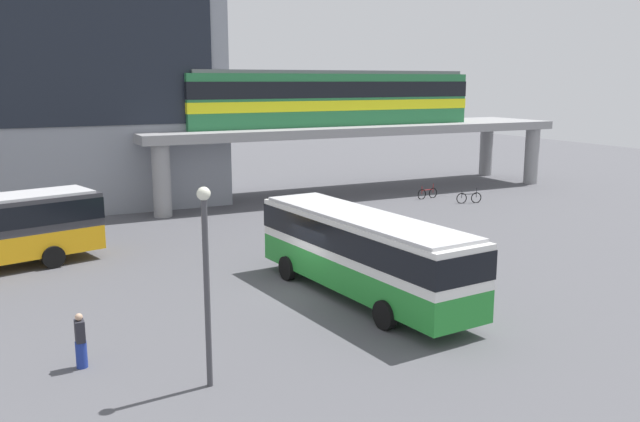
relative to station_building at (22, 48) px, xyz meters
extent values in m
plane|color=#515156|center=(8.16, -14.72, -10.12)|extent=(120.00, 120.00, 0.00)
cube|color=gray|center=(0.00, 0.03, 0.00)|extent=(23.42, 11.76, 20.24)
cube|color=black|center=(0.00, -5.91, 1.01)|extent=(21.08, 0.10, 11.34)
cube|color=gray|center=(21.45, -4.93, -5.46)|extent=(32.00, 7.03, 0.60)
cylinder|color=gray|center=(6.65, -7.64, -7.94)|extent=(1.10, 1.10, 4.36)
cylinder|color=gray|center=(36.25, -7.64, -7.94)|extent=(1.10, 1.10, 4.36)
cylinder|color=gray|center=(6.65, -2.21, -7.94)|extent=(1.10, 1.10, 4.36)
cylinder|color=gray|center=(36.25, -2.21, -7.94)|extent=(1.10, 1.10, 4.36)
cube|color=#26723F|center=(19.55, -4.93, -3.36)|extent=(21.58, 2.90, 3.60)
cube|color=yellow|center=(19.55, -4.93, -3.72)|extent=(21.64, 2.96, 0.70)
cube|color=black|center=(19.55, -4.93, -2.64)|extent=(21.64, 2.96, 1.10)
cube|color=slate|center=(19.55, -4.93, -1.44)|extent=(20.72, 2.61, 0.24)
cube|color=#268C33|center=(9.62, -26.40, -9.07)|extent=(3.49, 11.18, 1.10)
cube|color=white|center=(9.62, -26.40, -7.77)|extent=(3.49, 11.18, 1.50)
cube|color=black|center=(9.62, -26.40, -7.70)|extent=(3.54, 11.23, 0.96)
cube|color=silver|center=(9.62, -26.40, -6.96)|extent=(3.32, 10.62, 0.12)
cylinder|color=black|center=(8.06, -23.01, -9.62)|extent=(0.37, 1.02, 1.00)
cylinder|color=black|center=(10.55, -22.78, -9.62)|extent=(0.37, 1.02, 1.00)
cylinder|color=black|center=(8.66, -29.58, -9.62)|extent=(0.37, 1.02, 1.00)
cylinder|color=black|center=(11.15, -29.35, -9.62)|extent=(0.37, 1.02, 1.00)
cylinder|color=black|center=(-0.41, -16.77, -9.62)|extent=(1.04, 0.52, 1.00)
cylinder|color=black|center=(-1.02, -14.34, -9.62)|extent=(1.04, 0.52, 1.00)
torus|color=black|center=(15.88, -10.12, -9.78)|extent=(0.74, 0.07, 0.74)
torus|color=black|center=(14.83, -10.11, -9.78)|extent=(0.74, 0.07, 0.74)
cylinder|color=silver|center=(15.36, -10.12, -9.50)|extent=(1.05, 0.06, 0.05)
cylinder|color=silver|center=(14.83, -10.11, -9.48)|extent=(0.04, 0.04, 0.55)
cylinder|color=silver|center=(15.88, -10.12, -9.43)|extent=(0.04, 0.04, 0.65)
torus|color=black|center=(26.67, -12.55, -9.78)|extent=(0.73, 0.25, 0.74)
torus|color=black|center=(25.65, -12.28, -9.78)|extent=(0.73, 0.25, 0.74)
cylinder|color=black|center=(26.16, -12.41, -9.50)|extent=(1.03, 0.32, 0.05)
cylinder|color=black|center=(25.65, -12.28, -9.48)|extent=(0.04, 0.04, 0.55)
cylinder|color=black|center=(26.67, -12.55, -9.43)|extent=(0.04, 0.04, 0.65)
torus|color=black|center=(25.21, -9.66, -9.78)|extent=(0.74, 0.15, 0.74)
torus|color=black|center=(24.17, -9.78, -9.78)|extent=(0.74, 0.15, 0.74)
cylinder|color=#B21E1E|center=(24.69, -9.72, -9.50)|extent=(1.05, 0.17, 0.05)
cylinder|color=#B21E1E|center=(24.17, -9.78, -9.48)|extent=(0.04, 0.04, 0.55)
cylinder|color=#B21E1E|center=(25.21, -9.66, -9.43)|extent=(0.04, 0.04, 0.65)
cylinder|color=navy|center=(-0.72, -28.20, -9.73)|extent=(0.32, 0.32, 0.79)
cube|color=#26262D|center=(-0.72, -28.20, -9.02)|extent=(0.27, 0.40, 0.63)
sphere|color=tan|center=(-0.72, -28.20, -8.60)|extent=(0.21, 0.21, 0.21)
cylinder|color=#3F3F44|center=(2.21, -30.99, -7.56)|extent=(0.16, 0.16, 5.13)
sphere|color=silver|center=(2.21, -30.99, -4.85)|extent=(0.36, 0.36, 0.36)
camera|label=1|loc=(-2.70, -47.33, -2.00)|focal=37.44mm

